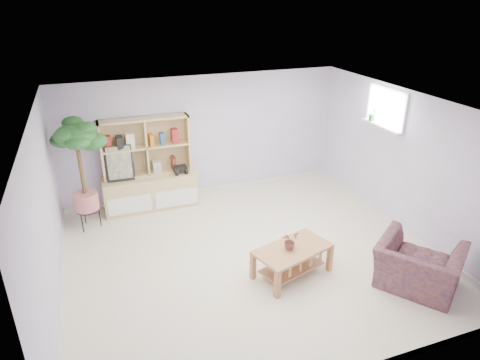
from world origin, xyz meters
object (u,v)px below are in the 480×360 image
object	(u,v)px
coffee_table	(292,261)
armchair	(419,263)
storage_unit	(148,165)
floor_tree	(82,176)

from	to	relation	value
coffee_table	armchair	xyz separation A→B (m)	(1.50, -0.87, 0.17)
coffee_table	armchair	world-z (taller)	armchair
storage_unit	coffee_table	xyz separation A→B (m)	(1.57, -2.87, -0.64)
coffee_table	armchair	bearing A→B (deg)	-46.98
storage_unit	floor_tree	size ratio (longest dim) A/B	0.89
coffee_table	floor_tree	distance (m)	3.74
coffee_table	armchair	size ratio (longest dim) A/B	1.02
armchair	coffee_table	bearing A→B (deg)	24.32
floor_tree	armchair	bearing A→B (deg)	-38.08
floor_tree	coffee_table	bearing A→B (deg)	-41.89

